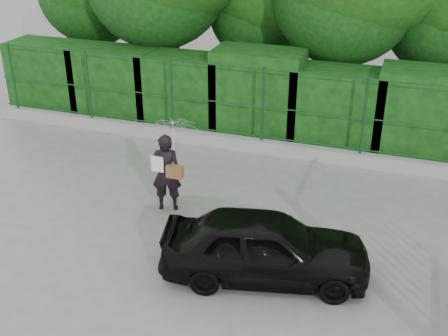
% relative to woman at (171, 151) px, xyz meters
% --- Properties ---
extents(ground, '(80.00, 80.00, 0.00)m').
position_rel_woman_xyz_m(ground, '(0.55, -1.38, -1.24)').
color(ground, gray).
extents(kerb, '(14.00, 0.25, 0.30)m').
position_rel_woman_xyz_m(kerb, '(0.55, 3.12, -1.09)').
color(kerb, '#9E9E99').
rests_on(kerb, ground).
extents(fence, '(14.13, 0.06, 1.80)m').
position_rel_woman_xyz_m(fence, '(0.78, 3.12, -0.04)').
color(fence, '#103D18').
rests_on(fence, kerb).
extents(hedge, '(14.20, 1.20, 2.20)m').
position_rel_woman_xyz_m(hedge, '(0.59, 4.12, -0.25)').
color(hedge, black).
rests_on(hedge, ground).
extents(woman, '(0.95, 0.97, 1.87)m').
position_rel_woman_xyz_m(woman, '(0.00, 0.00, 0.00)').
color(woman, black).
rests_on(woman, ground).
extents(car, '(3.54, 2.03, 1.13)m').
position_rel_woman_xyz_m(car, '(2.26, -1.50, -0.67)').
color(car, black).
rests_on(car, ground).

